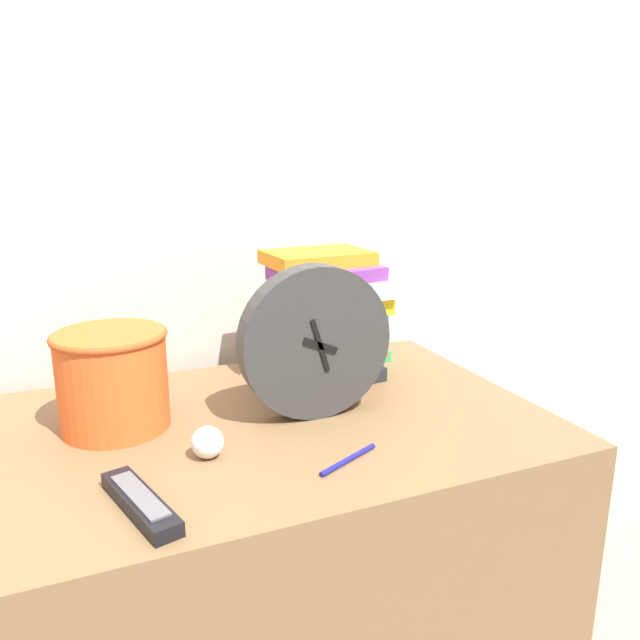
{
  "coord_description": "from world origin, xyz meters",
  "views": [
    {
      "loc": [
        -0.24,
        -0.63,
        1.19
      ],
      "look_at": [
        0.19,
        0.38,
        0.9
      ],
      "focal_mm": 35.0,
      "sensor_mm": 36.0,
      "label": 1
    }
  ],
  "objects_px": {
    "pen": "(348,460)",
    "crumpled_paper_ball": "(207,442)",
    "basket": "(113,377)",
    "book_stack": "(324,317)",
    "desk_clock": "(315,342)",
    "tv_remote": "(140,503)"
  },
  "relations": [
    {
      "from": "tv_remote",
      "to": "desk_clock",
      "type": "bearing_deg",
      "value": 30.38
    },
    {
      "from": "desk_clock",
      "to": "tv_remote",
      "type": "bearing_deg",
      "value": -149.62
    },
    {
      "from": "basket",
      "to": "crumpled_paper_ball",
      "type": "bearing_deg",
      "value": -55.4
    },
    {
      "from": "desk_clock",
      "to": "basket",
      "type": "bearing_deg",
      "value": 165.18
    },
    {
      "from": "pen",
      "to": "book_stack",
      "type": "bearing_deg",
      "value": 72.16
    },
    {
      "from": "crumpled_paper_ball",
      "to": "pen",
      "type": "height_order",
      "value": "crumpled_paper_ball"
    },
    {
      "from": "desk_clock",
      "to": "tv_remote",
      "type": "height_order",
      "value": "desk_clock"
    },
    {
      "from": "desk_clock",
      "to": "crumpled_paper_ball",
      "type": "bearing_deg",
      "value": -158.95
    },
    {
      "from": "desk_clock",
      "to": "tv_remote",
      "type": "xyz_separation_m",
      "value": [
        -0.32,
        -0.19,
        -0.12
      ]
    },
    {
      "from": "tv_remote",
      "to": "basket",
      "type": "bearing_deg",
      "value": 90.31
    },
    {
      "from": "basket",
      "to": "crumpled_paper_ball",
      "type": "height_order",
      "value": "basket"
    },
    {
      "from": "desk_clock",
      "to": "crumpled_paper_ball",
      "type": "relative_size",
      "value": 5.43
    },
    {
      "from": "tv_remote",
      "to": "crumpled_paper_ball",
      "type": "relative_size",
      "value": 3.69
    },
    {
      "from": "basket",
      "to": "crumpled_paper_ball",
      "type": "distance_m",
      "value": 0.21
    },
    {
      "from": "pen",
      "to": "crumpled_paper_ball",
      "type": "bearing_deg",
      "value": 152.51
    },
    {
      "from": "tv_remote",
      "to": "pen",
      "type": "height_order",
      "value": "tv_remote"
    },
    {
      "from": "basket",
      "to": "pen",
      "type": "bearing_deg",
      "value": -41.14
    },
    {
      "from": "crumpled_paper_ball",
      "to": "pen",
      "type": "distance_m",
      "value": 0.21
    },
    {
      "from": "basket",
      "to": "pen",
      "type": "height_order",
      "value": "basket"
    },
    {
      "from": "crumpled_paper_ball",
      "to": "pen",
      "type": "xyz_separation_m",
      "value": [
        0.19,
        -0.1,
        -0.02
      ]
    },
    {
      "from": "book_stack",
      "to": "crumpled_paper_ball",
      "type": "height_order",
      "value": "book_stack"
    },
    {
      "from": "book_stack",
      "to": "pen",
      "type": "xyz_separation_m",
      "value": [
        -0.11,
        -0.35,
        -0.12
      ]
    }
  ]
}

